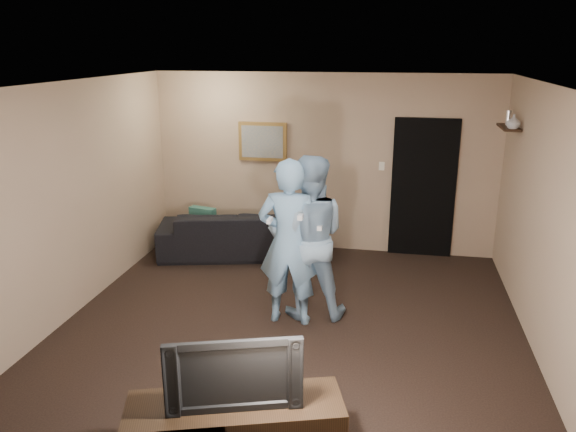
% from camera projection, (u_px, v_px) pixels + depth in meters
% --- Properties ---
extents(ground, '(5.00, 5.00, 0.00)m').
position_uv_depth(ground, '(292.00, 323.00, 6.25)').
color(ground, black).
rests_on(ground, ground).
extents(ceiling, '(5.00, 5.00, 0.04)m').
position_uv_depth(ceiling, '(293.00, 84.00, 5.49)').
color(ceiling, silver).
rests_on(ceiling, wall_back).
extents(wall_back, '(5.00, 0.04, 2.60)m').
position_uv_depth(wall_back, '(323.00, 164.00, 8.21)').
color(wall_back, tan).
rests_on(wall_back, ground).
extents(wall_front, '(5.00, 0.04, 2.60)m').
position_uv_depth(wall_front, '(220.00, 322.00, 3.52)').
color(wall_front, tan).
rests_on(wall_front, ground).
extents(wall_left, '(0.04, 5.00, 2.60)m').
position_uv_depth(wall_left, '(74.00, 199.00, 6.32)').
color(wall_left, tan).
rests_on(wall_left, ground).
extents(wall_right, '(0.04, 5.00, 2.60)m').
position_uv_depth(wall_right, '(546.00, 225.00, 5.42)').
color(wall_right, tan).
rests_on(wall_right, ground).
extents(sofa, '(2.46, 1.42, 0.67)m').
position_uv_depth(sofa, '(239.00, 232.00, 8.22)').
color(sofa, black).
rests_on(sofa, ground).
extents(throw_pillow, '(0.42, 0.22, 0.40)m').
position_uv_depth(throw_pillow, '(203.00, 221.00, 8.28)').
color(throw_pillow, '#1B5248').
rests_on(throw_pillow, sofa).
extents(painting_frame, '(0.72, 0.05, 0.57)m').
position_uv_depth(painting_frame, '(263.00, 142.00, 8.27)').
color(painting_frame, olive).
rests_on(painting_frame, wall_back).
extents(painting_canvas, '(0.62, 0.01, 0.47)m').
position_uv_depth(painting_canvas, '(262.00, 142.00, 8.24)').
color(painting_canvas, slate).
rests_on(painting_canvas, painting_frame).
extents(doorway, '(0.90, 0.06, 2.00)m').
position_uv_depth(doorway, '(423.00, 188.00, 8.01)').
color(doorway, black).
rests_on(doorway, ground).
extents(light_switch, '(0.08, 0.02, 0.12)m').
position_uv_depth(light_switch, '(382.00, 166.00, 8.04)').
color(light_switch, silver).
rests_on(light_switch, wall_back).
extents(wall_shelf, '(0.20, 0.60, 0.03)m').
position_uv_depth(wall_shelf, '(509.00, 127.00, 6.93)').
color(wall_shelf, black).
rests_on(wall_shelf, wall_right).
extents(shelf_vase, '(0.21, 0.21, 0.17)m').
position_uv_depth(shelf_vase, '(513.00, 122.00, 6.67)').
color(shelf_vase, '#A8A8AD').
rests_on(shelf_vase, wall_shelf).
extents(shelf_figurine, '(0.06, 0.06, 0.18)m').
position_uv_depth(shelf_figurine, '(508.00, 118.00, 6.98)').
color(shelf_figurine, silver).
rests_on(shelf_figurine, wall_shelf).
extents(television, '(0.94, 0.41, 0.55)m').
position_uv_depth(television, '(234.00, 369.00, 3.91)').
color(television, black).
rests_on(television, tv_console).
extents(wii_player_left, '(0.68, 0.52, 1.85)m').
position_uv_depth(wii_player_left, '(289.00, 242.00, 6.05)').
color(wii_player_left, '#719EC4').
rests_on(wii_player_left, ground).
extents(wii_player_right, '(0.98, 0.81, 1.85)m').
position_uv_depth(wii_player_right, '(308.00, 237.00, 6.20)').
color(wii_player_right, '#7C9BB5').
rests_on(wii_player_right, ground).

